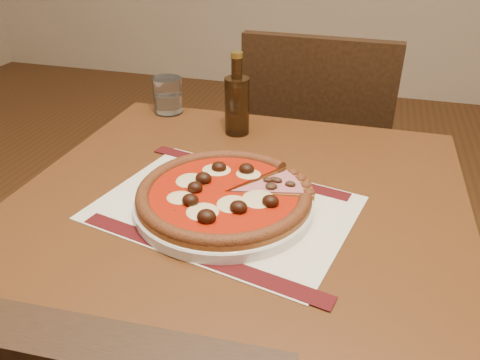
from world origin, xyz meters
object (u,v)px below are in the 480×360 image
at_px(bottle, 237,103).
at_px(pizza, 224,193).
at_px(chair_far, 317,153).
at_px(plate, 224,203).
at_px(table, 237,245).
at_px(water_glass, 168,95).

bearing_deg(bottle, pizza, -77.55).
distance_m(chair_far, plate, 0.77).
relative_size(chair_far, plate, 2.96).
relative_size(chair_far, pizza, 3.05).
relative_size(table, plate, 2.62).
xyz_separation_m(table, bottle, (-0.08, 0.28, 0.17)).
bearing_deg(water_glass, bottle, -20.38).
bearing_deg(table, bottle, 106.43).
height_order(plate, water_glass, water_glass).
bearing_deg(chair_far, pizza, 86.01).
bearing_deg(bottle, table, -73.57).
distance_m(chair_far, water_glass, 0.56).
height_order(chair_far, bottle, bottle).
bearing_deg(chair_far, plate, 86.04).
height_order(chair_far, water_glass, chair_far).
xyz_separation_m(chair_far, plate, (-0.08, -0.73, 0.24)).
distance_m(pizza, bottle, 0.32).
height_order(table, plate, plate).
height_order(plate, pizza, pizza).
relative_size(table, water_glass, 9.02).
bearing_deg(table, plate, -112.34).
bearing_deg(table, pizza, -112.86).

